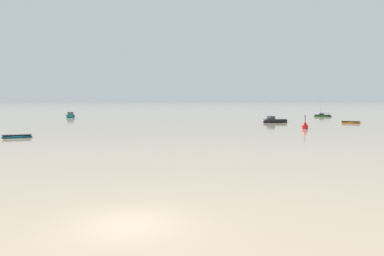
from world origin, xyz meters
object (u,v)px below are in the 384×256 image
at_px(motorboat_moored_3, 272,121).
at_px(channel_buoy, 305,126).
at_px(rowboat_moored_2, 17,136).
at_px(sailboat_moored_1, 322,116).
at_px(rowboat_moored_0, 350,122).
at_px(motorboat_moored_2, 70,116).

bearing_deg(motorboat_moored_3, channel_buoy, 74.24).
xyz_separation_m(rowboat_moored_2, channel_buoy, (39.43, 8.71, 0.31)).
relative_size(sailboat_moored_1, channel_buoy, 2.21).
height_order(rowboat_moored_2, channel_buoy, channel_buoy).
bearing_deg(rowboat_moored_0, motorboat_moored_2, -175.61).
distance_m(rowboat_moored_2, channel_buoy, 40.38).
bearing_deg(motorboat_moored_3, rowboat_moored_0, 150.81).
bearing_deg(motorboat_moored_2, channel_buoy, 30.73).
distance_m(rowboat_moored_0, motorboat_moored_3, 14.55).
relative_size(rowboat_moored_0, motorboat_moored_2, 0.67).
bearing_deg(channel_buoy, motorboat_moored_3, 90.16).
height_order(motorboat_moored_2, motorboat_moored_3, motorboat_moored_2).
bearing_deg(rowboat_moored_2, sailboat_moored_1, -153.57).
relative_size(motorboat_moored_2, sailboat_moored_1, 1.08).
xyz_separation_m(sailboat_moored_1, motorboat_moored_3, (-20.99, -22.43, 0.07)).
bearing_deg(rowboat_moored_2, motorboat_moored_2, -97.61).
distance_m(motorboat_moored_3, channel_buoy, 15.30).
distance_m(rowboat_moored_0, motorboat_moored_2, 63.90).
bearing_deg(rowboat_moored_0, sailboat_moored_1, 107.12).
bearing_deg(motorboat_moored_3, rowboat_moored_2, 15.44).
distance_m(rowboat_moored_0, rowboat_moored_2, 57.40).
xyz_separation_m(rowboat_moored_2, motorboat_moored_3, (39.39, 24.01, 0.14)).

